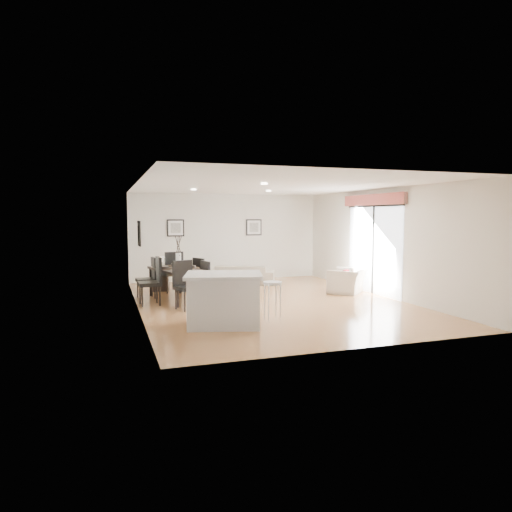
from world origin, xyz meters
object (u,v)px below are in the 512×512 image
object	(u,v)px
dining_chair_wfar	(150,275)
coffee_table	(220,284)
sofa	(242,274)
bar_stool	(273,287)
dining_table	(179,272)
dining_chair_foot	(173,270)
dining_chair_efar	(202,274)
side_table	(161,281)
kitchen_island	(224,299)
dining_chair_head	(185,282)
dining_chair_wnear	(154,278)
armchair	(347,281)
dining_chair_enear	(209,279)

from	to	relation	value
dining_chair_wfar	coffee_table	size ratio (longest dim) A/B	1.01
sofa	bar_stool	bearing A→B (deg)	104.40
dining_table	dining_chair_foot	world-z (taller)	dining_chair_foot
dining_table	dining_chair_efar	distance (m)	0.79
side_table	kitchen_island	size ratio (longest dim) A/B	0.33
dining_chair_head	dining_chair_wfar	bearing A→B (deg)	89.72
coffee_table	bar_stool	size ratio (longest dim) A/B	1.28
dining_chair_wnear	dining_chair_efar	distance (m)	1.55
dining_chair_wnear	dining_chair_foot	size ratio (longest dim) A/B	1.01
sofa	coffee_table	world-z (taller)	sofa
dining_chair_efar	armchair	bearing A→B (deg)	-127.84
armchair	dining_chair_head	xyz separation A→B (m)	(-4.36, -0.71, 0.27)
armchair	dining_chair_wfar	size ratio (longest dim) A/B	0.97
dining_table	dining_chair_wnear	world-z (taller)	dining_chair_wnear
dining_chair_enear	coffee_table	world-z (taller)	dining_chair_enear
armchair	bar_stool	bearing A→B (deg)	-5.54
sofa	coffee_table	size ratio (longest dim) A/B	1.96
dining_chair_foot	coffee_table	distance (m)	1.29
dining_chair_head	kitchen_island	distance (m)	1.78
armchair	dining_table	xyz separation A→B (m)	(-4.33, 0.41, 0.37)
dining_table	side_table	xyz separation A→B (m)	(-0.24, 1.50, -0.41)
dining_chair_foot	dining_chair_wfar	bearing A→B (deg)	34.05
side_table	kitchen_island	distance (m)	4.41
dining_chair_wfar	dining_table	bearing A→B (deg)	48.41
sofa	dining_chair_enear	bearing A→B (deg)	82.48
sofa	armchair	xyz separation A→B (m)	(2.16, -2.41, 0.03)
side_table	bar_stool	bearing A→B (deg)	-70.04
kitchen_island	dining_chair_enear	bearing A→B (deg)	99.05
armchair	dining_chair_wfar	distance (m)	5.06
dining_table	dining_chair_wfar	xyz separation A→B (m)	(-0.64, 0.46, -0.12)
dining_chair_efar	side_table	bearing A→B (deg)	14.48
sofa	dining_chair_efar	distance (m)	2.20
armchair	dining_chair_wnear	xyz separation A→B (m)	(-4.97, -0.04, 0.29)
dining_chair_enear	coffee_table	bearing A→B (deg)	-36.20
sofa	bar_stool	distance (m)	4.94
sofa	dining_chair_enear	size ratio (longest dim) A/B	2.00
armchair	kitchen_island	world-z (taller)	kitchen_island
armchair	dining_chair_efar	xyz separation A→B (m)	(-3.68, 0.83, 0.22)
dining_table	dining_chair_foot	size ratio (longest dim) A/B	1.83
sofa	bar_stool	xyz separation A→B (m)	(-0.83, -4.85, 0.38)
dining_chair_foot	side_table	xyz separation A→B (m)	(-0.26, 0.38, -0.34)
kitchen_island	bar_stool	xyz separation A→B (m)	(0.95, 0.00, 0.17)
dining_chair_wfar	dining_chair_head	xyz separation A→B (m)	(0.61, -1.59, 0.03)
dining_chair_foot	bar_stool	world-z (taller)	dining_chair_foot
coffee_table	side_table	size ratio (longest dim) A/B	1.84
sofa	dining_chair_head	xyz separation A→B (m)	(-2.20, -3.13, 0.30)
sofa	dining_table	size ratio (longest dim) A/B	0.97
armchair	coffee_table	distance (m)	3.36
coffee_table	dining_chair_wfar	bearing A→B (deg)	174.39
dining_chair_efar	side_table	world-z (taller)	dining_chair_efar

